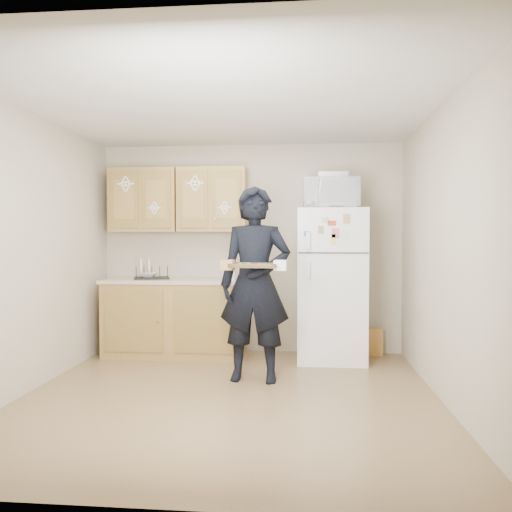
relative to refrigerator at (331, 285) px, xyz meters
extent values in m
plane|color=brown|center=(-0.95, -1.43, -0.85)|extent=(3.60, 3.60, 0.00)
plane|color=silver|center=(-0.95, -1.43, 1.65)|extent=(3.60, 3.60, 0.00)
cube|color=#B5A992|center=(-0.95, 0.37, 0.40)|extent=(3.60, 0.04, 2.50)
cube|color=#B5A992|center=(-0.95, -3.23, 0.40)|extent=(3.60, 0.04, 2.50)
cube|color=#B5A992|center=(-2.75, -1.43, 0.40)|extent=(0.04, 3.60, 2.50)
cube|color=#B5A992|center=(0.85, -1.43, 0.40)|extent=(0.04, 3.60, 2.50)
cube|color=white|center=(0.00, 0.00, 0.00)|extent=(0.75, 0.70, 1.70)
cube|color=olive|center=(-1.80, 0.05, -0.42)|extent=(1.60, 0.60, 0.86)
cube|color=#C6B299|center=(-1.80, 0.05, 0.03)|extent=(1.64, 0.64, 0.04)
cube|color=olive|center=(-2.20, 0.18, 0.98)|extent=(0.80, 0.33, 0.75)
cube|color=olive|center=(-1.38, 0.18, 0.98)|extent=(0.80, 0.33, 0.75)
cube|color=#DBBD4D|center=(0.52, 0.24, -0.69)|extent=(0.20, 0.07, 0.32)
imported|color=black|center=(-0.77, -0.89, 0.09)|extent=(0.71, 0.49, 1.87)
cube|color=black|center=(-0.76, -1.19, 0.27)|extent=(0.44, 0.33, 0.04)
cylinder|color=orange|center=(-0.86, -1.26, 0.29)|extent=(0.14, 0.14, 0.02)
cylinder|color=orange|center=(-0.66, -1.27, 0.29)|extent=(0.14, 0.14, 0.02)
cylinder|color=orange|center=(-0.85, -1.12, 0.29)|extent=(0.14, 0.14, 0.02)
imported|color=white|center=(-0.01, -0.05, 1.02)|extent=(0.61, 0.42, 0.34)
cube|color=silver|center=(0.01, -0.02, 1.22)|extent=(0.33, 0.23, 0.07)
cube|color=black|center=(-2.07, 0.02, 0.13)|extent=(0.47, 0.40, 0.16)
imported|color=silver|center=(-2.12, 0.02, 0.10)|extent=(0.25, 0.25, 0.05)
imported|color=white|center=(-1.13, -0.02, 0.14)|extent=(0.09, 0.09, 0.19)
camera|label=1|loc=(-0.33, -5.65, 0.52)|focal=35.00mm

